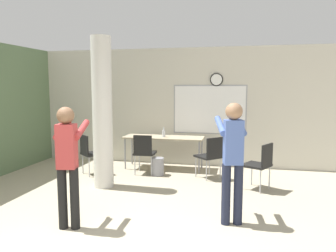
% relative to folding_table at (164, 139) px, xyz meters
% --- Properties ---
extents(wall_back, '(8.00, 0.15, 2.80)m').
position_rel_folding_table_xyz_m(wall_back, '(0.24, 0.57, 0.71)').
color(wall_back, beige).
rests_on(wall_back, ground_plane).
extents(support_pillar, '(0.37, 0.37, 2.80)m').
position_rel_folding_table_xyz_m(support_pillar, '(-0.79, -1.59, 0.71)').
color(support_pillar, silver).
rests_on(support_pillar, ground_plane).
extents(folding_table, '(1.82, 0.60, 0.74)m').
position_rel_folding_table_xyz_m(folding_table, '(0.00, 0.00, 0.00)').
color(folding_table, tan).
rests_on(folding_table, ground_plane).
extents(bottle_on_table, '(0.07, 0.07, 0.22)m').
position_rel_folding_table_xyz_m(bottle_on_table, '(0.01, -0.04, 0.14)').
color(bottle_on_table, silver).
rests_on(bottle_on_table, folding_table).
extents(waste_bin, '(0.27, 0.27, 0.37)m').
position_rel_folding_table_xyz_m(waste_bin, '(0.00, -0.58, -0.51)').
color(waste_bin, gray).
rests_on(waste_bin, ground_plane).
extents(chair_table_right, '(0.62, 0.62, 0.87)m').
position_rel_folding_table_xyz_m(chair_table_right, '(1.13, -0.61, -0.18)').
color(chair_table_right, black).
rests_on(chair_table_right, ground_plane).
extents(chair_table_left, '(0.46, 0.46, 0.87)m').
position_rel_folding_table_xyz_m(chair_table_left, '(-0.29, -0.58, -0.18)').
color(chair_table_left, black).
rests_on(chair_table_left, ground_plane).
extents(chair_mid_room, '(0.60, 0.60, 0.87)m').
position_rel_folding_table_xyz_m(chair_mid_room, '(2.08, -1.16, -0.18)').
color(chair_mid_room, black).
rests_on(chair_mid_room, ground_plane).
extents(chair_near_pillar, '(0.62, 0.62, 0.87)m').
position_rel_folding_table_xyz_m(chair_near_pillar, '(-1.41, -0.87, -0.18)').
color(chair_near_pillar, black).
rests_on(chair_near_pillar, ground_plane).
extents(person_playing_front, '(0.44, 0.63, 1.63)m').
position_rel_folding_table_xyz_m(person_playing_front, '(-0.48, -3.40, 0.27)').
color(person_playing_front, black).
rests_on(person_playing_front, ground_plane).
extents(person_playing_side, '(0.47, 0.66, 1.67)m').
position_rel_folding_table_xyz_m(person_playing_side, '(1.63, -2.78, 0.29)').
color(person_playing_side, '#1E2338').
rests_on(person_playing_side, ground_plane).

